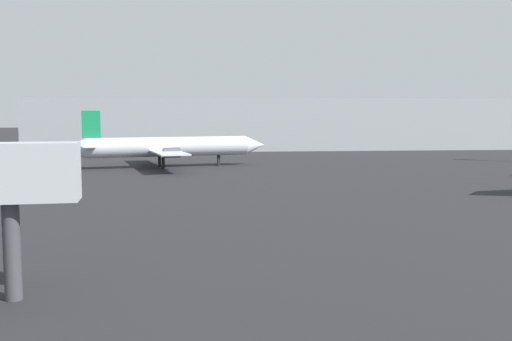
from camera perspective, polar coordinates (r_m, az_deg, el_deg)
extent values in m
cylinder|color=silver|center=(82.23, -8.56, 2.33)|extent=(22.51, 7.66, 2.74)
cone|color=silver|center=(85.43, -0.11, 2.52)|extent=(3.54, 3.34, 2.74)
cone|color=silver|center=(80.94, -17.47, 2.08)|extent=(3.54, 3.34, 2.74)
cube|color=silver|center=(82.07, -9.32, 2.03)|extent=(8.57, 22.57, 0.18)
cube|color=silver|center=(80.99, -16.14, 2.31)|extent=(3.20, 6.64, 0.12)
cube|color=#147F4C|center=(80.90, -15.93, 4.39)|extent=(2.43, 0.76, 3.66)
cylinder|color=#4C4C54|center=(86.36, -9.35, 2.12)|extent=(2.53, 1.84, 1.37)
cylinder|color=#4C4C54|center=(78.03, -8.32, 1.75)|extent=(2.53, 1.84, 1.37)
cube|color=black|center=(83.96, -3.70, 0.99)|extent=(0.46, 0.46, 1.55)
cube|color=black|center=(83.69, -9.48, 0.90)|extent=(0.46, 0.46, 1.55)
cube|color=black|center=(80.70, -9.12, 0.73)|extent=(0.46, 0.46, 1.55)
cylinder|color=#3F3F44|center=(25.95, -22.89, -7.32)|extent=(0.70, 0.70, 4.09)
cube|color=#999EA3|center=(125.84, 1.46, 4.63)|extent=(99.04, 22.59, 10.60)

